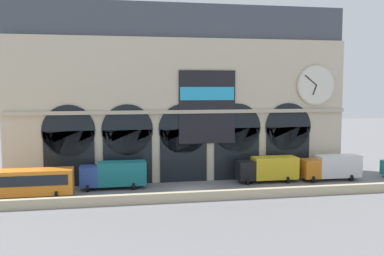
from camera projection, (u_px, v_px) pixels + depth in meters
The scene contains 7 objects.
ground_plane at pixel (191, 191), 50.13m from camera, with size 200.00×200.00×0.00m, color slate.
quay_parapet_wall at pixel (199, 196), 45.75m from camera, with size 90.00×0.70×0.98m, color #BCAD8C.
station_building at pixel (180, 95), 56.93m from camera, with size 42.30×6.37×21.90m.
bus_west at pixel (19, 183), 46.13m from camera, with size 11.00×3.25×3.10m.
box_truck_midwest at pixel (114, 174), 51.02m from camera, with size 7.50×2.91×3.12m.
box_truck_mideast at pixel (268, 168), 54.52m from camera, with size 7.50×2.91×3.12m.
box_truck_east at pixel (331, 167), 55.68m from camera, with size 7.50×2.91×3.12m.
Camera 1 is at (-9.08, -48.39, 11.78)m, focal length 41.48 mm.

